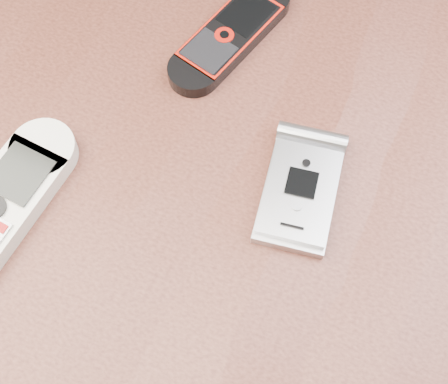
% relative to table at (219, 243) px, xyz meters
% --- Properties ---
extents(ground, '(4.00, 4.00, 0.00)m').
position_rel_table_xyz_m(ground, '(0.00, 0.00, -0.64)').
color(ground, '#472B19').
rests_on(ground, ground).
extents(table, '(1.20, 0.80, 0.75)m').
position_rel_table_xyz_m(table, '(0.00, 0.00, 0.00)').
color(table, black).
rests_on(table, ground).
extents(nokia_white, '(0.07, 0.16, 0.02)m').
position_rel_table_xyz_m(nokia_white, '(-0.15, -0.08, 0.11)').
color(nokia_white, silver).
rests_on(nokia_white, table).
extents(nokia_black_red, '(0.08, 0.15, 0.01)m').
position_rel_table_xyz_m(nokia_black_red, '(-0.05, 0.14, 0.11)').
color(nokia_black_red, black).
rests_on(nokia_black_red, table).
extents(motorola_razr, '(0.07, 0.12, 0.02)m').
position_rel_table_xyz_m(motorola_razr, '(0.06, 0.02, 0.11)').
color(motorola_razr, '#B3B3B8').
rests_on(motorola_razr, table).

